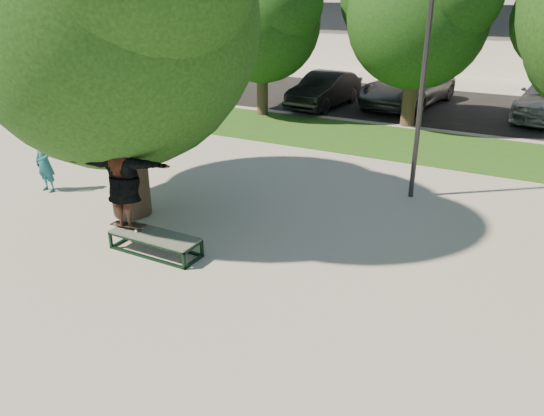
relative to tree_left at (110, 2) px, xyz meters
The scene contains 13 objects.
ground 6.26m from the tree_left, 14.31° to the right, with size 120.00×120.00×0.00m, color #AFAAA1.
grass_strip 10.87m from the tree_left, 57.80° to the left, with size 30.00×4.00×0.02m, color #1A4F16.
asphalt_strip 16.13m from the tree_left, 73.93° to the left, with size 40.00×8.00×0.01m, color black.
tree_left is the anchor object (origin of this frame).
bg_tree_left 10.26m from the tree_left, 102.86° to the left, with size 5.28×4.51×5.77m.
bg_tree_mid 11.45m from the tree_left, 73.68° to the left, with size 5.76×4.92×6.24m.
lamppost 6.70m from the tree_left, 36.42° to the left, with size 0.25×0.15×6.11m.
grind_box 4.79m from the tree_left, 36.72° to the right, with size 1.80×0.60×0.38m.
skater_rig 3.62m from the tree_left, 49.49° to the right, with size 2.05×1.08×1.69m.
bystander 4.56m from the tree_left, behind, with size 0.55×0.36×1.50m, color #195961.
car_silver_a 14.45m from the tree_left, 95.84° to the left, with size 1.50×3.72×1.27m, color silver.
car_dark 12.96m from the tree_left, 92.96° to the left, with size 1.51×4.33×1.43m, color black.
car_grey 15.03m from the tree_left, 80.95° to the left, with size 2.56×5.54×1.54m, color slate.
Camera 1 is at (3.74, -7.11, 4.69)m, focal length 35.00 mm.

